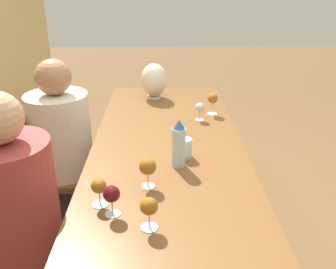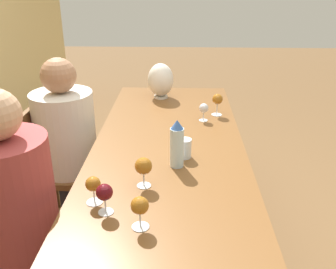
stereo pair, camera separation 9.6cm
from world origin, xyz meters
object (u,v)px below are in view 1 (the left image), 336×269
Objects in this scene: water_tumbler at (185,148)px; person_far at (64,146)px; chair_near at (8,252)px; wine_glass_0 at (200,108)px; wine_glass_1 at (112,195)px; chair_far at (54,167)px; wine_glass_4 at (148,167)px; vase at (154,80)px; wine_glass_3 at (213,99)px; water_bottle at (179,144)px; person_near at (20,220)px; wine_glass_2 at (149,207)px; wine_glass_5 at (99,187)px.

water_tumbler is 0.09× the size of person_far.
wine_glass_0 is at bearing -47.59° from chair_near.
wine_glass_1 is 0.15× the size of chair_far.
wine_glass_4 is at bearing -33.05° from wine_glass_1.
wine_glass_3 is (-0.35, -0.39, -0.03)m from vase.
water_tumbler is at bearing -22.30° from water_bottle.
vase is 0.21× the size of person_near.
water_bottle is at bearing 160.33° from wine_glass_3.
vase reaches higher than wine_glass_2.
water_bottle reaches higher than wine_glass_4.
wine_glass_2 reaches higher than chair_near.
chair_far is (0.82, 0.00, 0.00)m from chair_near.
water_bottle reaches higher than wine_glass_2.
wine_glass_5 is at bearing 134.37° from water_bottle.
wine_glass_4 is (-0.91, 0.40, -0.01)m from wine_glass_3.
wine_glass_1 is at bearing -155.53° from person_far.
person_near is (-0.36, 0.75, -0.17)m from water_tumbler.
vase is 0.30× the size of chair_near.
vase is 0.55m from wine_glass_0.
wine_glass_3 is at bearing -41.46° from wine_glass_0.
vase reaches higher than water_tumbler.
chair_far is (0.95, 0.52, -0.39)m from wine_glass_1.
water_bottle is 1.08m from vase.
wine_glass_0 is 1.03m from chair_far.
person_far is at bearing 29.20° from wine_glass_2.
wine_glass_3 is 0.17× the size of chair_near.
wine_glass_0 is at bearing -14.87° from water_bottle.
wine_glass_4 is at bearing 156.26° from wine_glass_3.
water_tumbler is 1.00m from vase.
chair_far is at bearing 5.82° from person_near.
water_tumbler is at bearing 160.74° from wine_glass_3.
person_near is at bearing 156.71° from vase.
vase is 1.56m from wine_glass_2.
wine_glass_5 is at bearing 125.28° from wine_glass_4.
wine_glass_5 is at bearing 53.08° from wine_glass_2.
wine_glass_4 reaches higher than wine_glass_5.
wine_glass_2 is at bearing 163.82° from water_tumbler.
vase reaches higher than wine_glass_0.
wine_glass_0 is at bearing -86.20° from person_far.
wine_glass_0 is 0.13× the size of chair_near.
wine_glass_0 reaches higher than chair_far.
chair_near is at bearing 113.27° from water_tumbler.
water_tumbler is 0.53m from wine_glass_0.
wine_glass_1 is 0.67m from chair_near.
wine_glass_3 reaches higher than wine_glass_0.
wine_glass_4 is at bearing -82.98° from person_near.
chair_far is (0.55, 0.80, -0.42)m from water_bottle.
wine_glass_3 is 1.04× the size of wine_glass_4.
wine_glass_2 reaches higher than water_tumbler.
water_tumbler is at bearing 166.57° from wine_glass_0.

